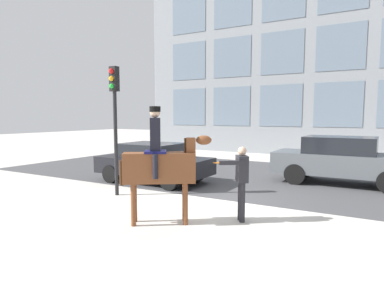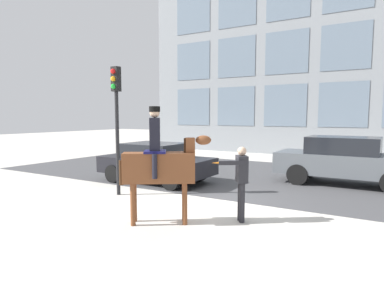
% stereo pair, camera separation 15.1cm
% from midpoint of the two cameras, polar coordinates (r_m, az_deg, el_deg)
% --- Properties ---
extents(ground_plane, '(80.00, 80.00, 0.00)m').
position_cam_midpoint_polar(ground_plane, '(9.58, 3.09, -8.19)').
color(ground_plane, beige).
extents(road_surface, '(22.33, 8.50, 0.01)m').
position_cam_midpoint_polar(road_surface, '(13.86, 12.41, -3.80)').
color(road_surface, '#444447').
rests_on(road_surface, ground_plane).
extents(mounted_horse_lead, '(1.78, 1.37, 2.60)m').
position_cam_midpoint_polar(mounted_horse_lead, '(7.57, -4.71, -1.80)').
color(mounted_horse_lead, brown).
rests_on(mounted_horse_lead, ground_plane).
extents(pedestrian_bystander, '(0.70, 0.80, 1.71)m').
position_cam_midpoint_polar(pedestrian_bystander, '(7.79, 8.72, -4.01)').
color(pedestrian_bystander, '#232328').
rests_on(pedestrian_bystander, ground_plane).
extents(street_car_near_lane, '(4.07, 2.01, 1.41)m').
position_cam_midpoint_polar(street_car_near_lane, '(12.47, -5.71, -1.37)').
color(street_car_near_lane, black).
rests_on(street_car_near_lane, ground_plane).
extents(street_car_far_lane, '(4.63, 1.92, 1.68)m').
position_cam_midpoint_polar(street_car_far_lane, '(13.02, 24.49, -1.00)').
color(street_car_far_lane, '#51565B').
rests_on(street_car_far_lane, ground_plane).
extents(traffic_light, '(0.24, 0.29, 3.83)m').
position_cam_midpoint_polar(traffic_light, '(10.46, -12.09, 7.17)').
color(traffic_light, black).
rests_on(traffic_light, ground_plane).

